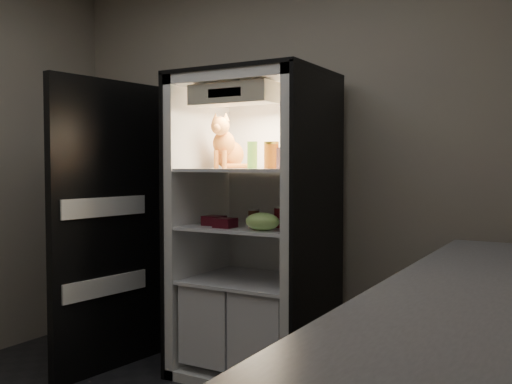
# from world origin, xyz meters

# --- Properties ---
(room_shell) EXTENTS (3.60, 3.60, 3.60)m
(room_shell) POSITION_xyz_m (0.00, 0.00, 1.62)
(room_shell) COLOR white
(room_shell) RESTS_ON floor
(refrigerator) EXTENTS (0.90, 0.72, 1.88)m
(refrigerator) POSITION_xyz_m (0.00, 1.38, 0.79)
(refrigerator) COLOR white
(refrigerator) RESTS_ON floor
(fridge_door) EXTENTS (0.16, 0.87, 1.85)m
(fridge_door) POSITION_xyz_m (-0.85, 0.97, 0.91)
(fridge_door) COLOR black
(fridge_door) RESTS_ON floor
(tabby_cat) EXTENTS (0.31, 0.34, 0.35)m
(tabby_cat) POSITION_xyz_m (-0.22, 1.39, 1.42)
(tabby_cat) COLOR orange
(tabby_cat) RESTS_ON refrigerator
(parmesan_shaker) EXTENTS (0.06, 0.06, 0.16)m
(parmesan_shaker) POSITION_xyz_m (0.00, 1.33, 1.37)
(parmesan_shaker) COLOR green
(parmesan_shaker) RESTS_ON refrigerator
(mayo_tub) EXTENTS (0.09, 0.09, 0.13)m
(mayo_tub) POSITION_xyz_m (0.10, 1.44, 1.36)
(mayo_tub) COLOR white
(mayo_tub) RESTS_ON refrigerator
(salsa_jar) EXTENTS (0.09, 0.09, 0.16)m
(salsa_jar) POSITION_xyz_m (0.16, 1.29, 1.37)
(salsa_jar) COLOR maroon
(salsa_jar) RESTS_ON refrigerator
(pepper_jar) EXTENTS (0.11, 0.11, 0.18)m
(pepper_jar) POSITION_xyz_m (0.31, 1.36, 1.38)
(pepper_jar) COLOR #A22215
(pepper_jar) RESTS_ON refrigerator
(cream_carton) EXTENTS (0.07, 0.07, 0.12)m
(cream_carton) POSITION_xyz_m (0.31, 1.16, 1.35)
(cream_carton) COLOR white
(cream_carton) RESTS_ON refrigerator
(soda_can_a) EXTENTS (0.07, 0.07, 0.13)m
(soda_can_a) POSITION_xyz_m (0.18, 1.44, 1.00)
(soda_can_a) COLOR black
(soda_can_a) RESTS_ON refrigerator
(soda_can_b) EXTENTS (0.07, 0.07, 0.12)m
(soda_can_b) POSITION_xyz_m (0.29, 1.34, 1.00)
(soda_can_b) COLOR black
(soda_can_b) RESTS_ON refrigerator
(soda_can_c) EXTENTS (0.07, 0.07, 0.12)m
(soda_can_c) POSITION_xyz_m (0.21, 1.29, 1.00)
(soda_can_c) COLOR black
(soda_can_c) RESTS_ON refrigerator
(condiment_jar) EXTENTS (0.07, 0.07, 0.10)m
(condiment_jar) POSITION_xyz_m (-0.02, 1.39, 0.99)
(condiment_jar) COLOR #542C18
(condiment_jar) RESTS_ON refrigerator
(grape_bag) EXTENTS (0.21, 0.15, 0.10)m
(grape_bag) POSITION_xyz_m (0.19, 1.11, 0.99)
(grape_bag) COLOR #8EC059
(grape_bag) RESTS_ON refrigerator
(berry_box_left) EXTENTS (0.12, 0.12, 0.06)m
(berry_box_left) POSITION_xyz_m (-0.21, 1.22, 0.97)
(berry_box_left) COLOR #4A0C16
(berry_box_left) RESTS_ON refrigerator
(berry_box_right) EXTENTS (0.11, 0.11, 0.06)m
(berry_box_right) POSITION_xyz_m (-0.07, 1.14, 0.97)
(berry_box_right) COLOR #4A0C16
(berry_box_right) RESTS_ON refrigerator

